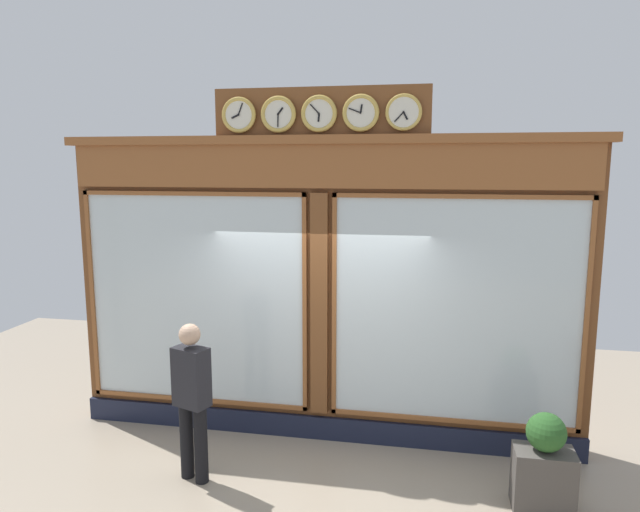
# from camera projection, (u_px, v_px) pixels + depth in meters

# --- Properties ---
(shop_facade) EXTENTS (6.19, 0.42, 4.13)m
(shop_facade) POSITION_uv_depth(u_px,v_px,m) (322.00, 288.00, 6.75)
(shop_facade) COLOR brown
(shop_facade) RESTS_ON ground_plane
(pedestrian) EXTENTS (0.41, 0.33, 1.69)m
(pedestrian) POSITION_uv_depth(u_px,v_px,m) (192.00, 395.00, 5.86)
(pedestrian) COLOR black
(pedestrian) RESTS_ON ground_plane
(planter_box) EXTENTS (0.56, 0.36, 0.60)m
(planter_box) POSITION_uv_depth(u_px,v_px,m) (543.00, 480.00, 5.44)
(planter_box) COLOR #4C4742
(planter_box) RESTS_ON ground_plane
(planter_shrub) EXTENTS (0.37, 0.37, 0.37)m
(planter_shrub) POSITION_uv_depth(u_px,v_px,m) (546.00, 432.00, 5.36)
(planter_shrub) COLOR #285623
(planter_shrub) RESTS_ON planter_box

